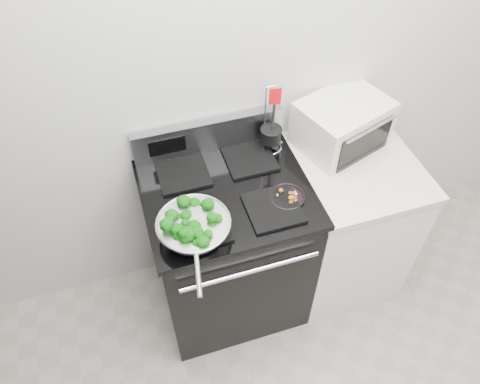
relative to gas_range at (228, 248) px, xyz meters
name	(u,v)px	position (x,y,z in m)	size (l,w,h in m)	color
back_wall	(266,67)	(0.30, 0.34, 0.86)	(4.00, 0.02, 2.70)	beige
gas_range	(228,248)	(0.00, 0.00, 0.00)	(0.79, 0.69, 1.13)	black
counter	(342,221)	(0.68, 0.00, -0.03)	(0.62, 0.68, 0.92)	white
skillet	(194,227)	(-0.20, -0.20, 0.51)	(0.32, 0.51, 0.07)	silver
broccoli_pile	(193,224)	(-0.20, -0.20, 0.53)	(0.25, 0.25, 0.09)	black
bacon_plate	(287,195)	(0.25, -0.13, 0.48)	(0.17, 0.17, 0.04)	black
utensil_holder	(271,138)	(0.30, 0.21, 0.53)	(0.12, 0.12, 0.38)	silver
toaster_oven	(342,124)	(0.67, 0.18, 0.56)	(0.51, 0.45, 0.25)	silver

